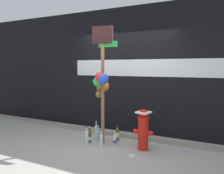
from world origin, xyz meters
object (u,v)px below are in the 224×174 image
bottle_0 (115,140)px  bottle_3 (117,134)px  memorial_post (102,75)px  bottle_2 (90,137)px  bottle_6 (96,131)px  bottle_4 (87,137)px  fire_hydrant (143,128)px  bottle_5 (101,139)px  bottle_1 (98,134)px

bottle_0 → bottle_3: 0.30m
memorial_post → bottle_0: size_ratio=8.10×
bottle_2 → bottle_6: bottle_6 is taller
memorial_post → bottle_4: bearing=-146.9°
fire_hydrant → bottle_0: bearing=-175.9°
bottle_2 → bottle_5: bottle_2 is taller
bottle_1 → bottle_2: bearing=-112.9°
fire_hydrant → bottle_6: bearing=170.4°
memorial_post → fire_hydrant: 1.38m
bottle_0 → bottle_1: bottle_1 is taller
memorial_post → fire_hydrant: memorial_post is taller
bottle_3 → bottle_6: 0.52m
bottle_1 → bottle_5: size_ratio=1.03×
bottle_4 → bottle_2: bearing=86.5°
bottle_2 → bottle_4: (-0.01, -0.11, 0.03)m
memorial_post → bottle_6: size_ratio=5.97×
memorial_post → bottle_0: memorial_post is taller
fire_hydrant → bottle_4: bearing=-169.0°
memorial_post → bottle_3: bearing=52.9°
memorial_post → bottle_2: (-0.27, -0.07, -1.35)m
memorial_post → bottle_5: size_ratio=7.57×
bottle_2 → bottle_4: bottle_4 is taller
bottle_4 → fire_hydrant: bearing=11.0°
bottle_1 → bottle_6: bearing=133.7°
bottle_2 → fire_hydrant: bearing=5.7°
fire_hydrant → bottle_2: 1.22m
bottle_1 → bottle_2: bottle_2 is taller
bottle_0 → bottle_5: bottle_5 is taller
bottle_0 → bottle_1: 0.50m
fire_hydrant → bottle_5: bearing=-169.3°
bottle_5 → bottle_4: bearing=-168.2°
bottle_6 → bottle_5: bearing=-47.7°
bottle_1 → bottle_6: 0.16m
bottle_5 → bottle_6: bottle_6 is taller
fire_hydrant → bottle_2: fire_hydrant is taller
bottle_4 → bottle_5: (0.32, 0.07, -0.02)m
memorial_post → bottle_6: bearing=139.5°
bottle_3 → bottle_5: size_ratio=1.11×
bottle_6 → bottle_3: bearing=5.0°
bottle_0 → bottle_3: bottle_3 is taller
bottle_1 → bottle_6: size_ratio=0.81×
bottle_1 → bottle_3: bottle_3 is taller
bottle_2 → bottle_3: bearing=36.4°
bottle_1 → bottle_3: bearing=21.3°
memorial_post → bottle_6: 1.37m
bottle_2 → bottle_1: bearing=67.1°
memorial_post → bottle_1: 1.36m
bottle_3 → bottle_5: bottle_3 is taller
bottle_2 → bottle_6: size_ratio=0.85×
fire_hydrant → bottle_6: (-1.20, 0.20, -0.27)m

